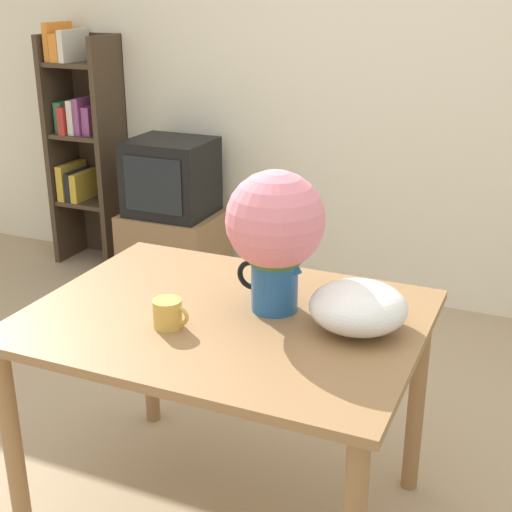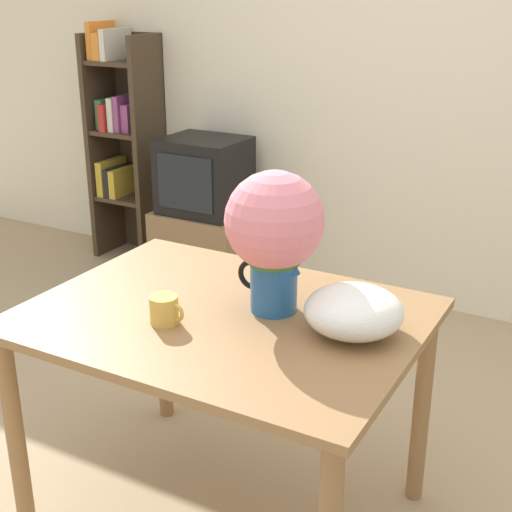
# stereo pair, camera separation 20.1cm
# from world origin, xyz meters

# --- Properties ---
(ground_plane) EXTENTS (12.00, 12.00, 0.00)m
(ground_plane) POSITION_xyz_m (0.00, 0.00, 0.00)
(ground_plane) COLOR tan
(wall_back) EXTENTS (8.00, 0.05, 2.60)m
(wall_back) POSITION_xyz_m (0.00, 2.08, 1.30)
(wall_back) COLOR #EDE5CC
(wall_back) RESTS_ON ground_plane
(table) EXTENTS (1.23, 0.93, 0.78)m
(table) POSITION_xyz_m (0.08, -0.01, 0.68)
(table) COLOR olive
(table) RESTS_ON ground_plane
(flower_vase) EXTENTS (0.31, 0.31, 0.45)m
(flower_vase) POSITION_xyz_m (0.21, 0.09, 1.05)
(flower_vase) COLOR #235B9E
(flower_vase) RESTS_ON table
(coffee_mug) EXTENTS (0.12, 0.09, 0.09)m
(coffee_mug) POSITION_xyz_m (-0.04, -0.16, 0.83)
(coffee_mug) COLOR gold
(coffee_mug) RESTS_ON table
(white_bowl) EXTENTS (0.30, 0.30, 0.14)m
(white_bowl) POSITION_xyz_m (0.49, 0.06, 0.86)
(white_bowl) COLOR white
(white_bowl) RESTS_ON table
(tv_stand) EXTENTS (0.57, 0.46, 0.46)m
(tv_stand) POSITION_xyz_m (-1.13, 1.75, 0.23)
(tv_stand) COLOR #8E6B47
(tv_stand) RESTS_ON ground_plane
(tv_set) EXTENTS (0.48, 0.42, 0.45)m
(tv_set) POSITION_xyz_m (-1.13, 1.74, 0.69)
(tv_set) COLOR black
(tv_set) RESTS_ON tv_stand
(bookshelf) EXTENTS (0.43, 0.33, 1.54)m
(bookshelf) POSITION_xyz_m (-1.86, 1.91, 0.82)
(bookshelf) COLOR #423323
(bookshelf) RESTS_ON ground_plane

